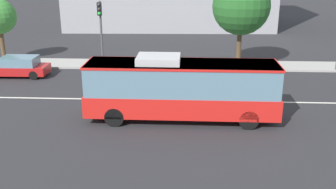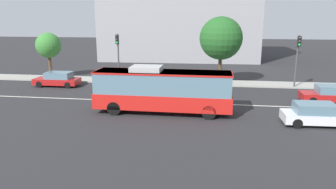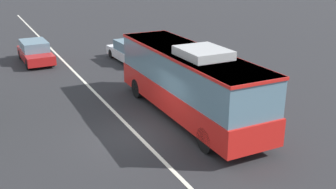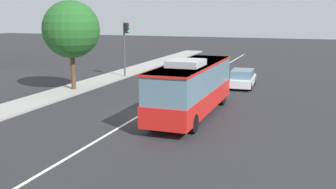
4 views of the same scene
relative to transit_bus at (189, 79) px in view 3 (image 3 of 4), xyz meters
name	(u,v)px [view 3 (image 3 of 4)]	position (x,y,z in m)	size (l,w,h in m)	color
ground_plane	(136,134)	(-0.73, 2.90, -1.81)	(160.00, 160.00, 0.00)	#28282B
lane_centre_line	(136,134)	(-0.73, 2.90, -1.80)	(76.00, 0.16, 0.01)	silver
transit_bus	(189,79)	(0.00, 0.00, 0.00)	(10.01, 2.55, 3.46)	red
sedan_white	(130,51)	(10.42, -1.30, -1.09)	(4.57, 1.98, 1.46)	white
sedan_red	(35,52)	(13.26, 4.64, -1.09)	(4.53, 1.88, 1.46)	#B21919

